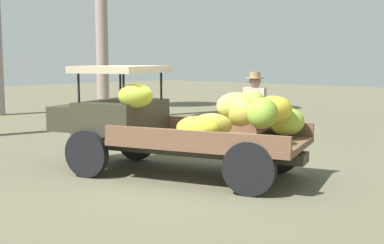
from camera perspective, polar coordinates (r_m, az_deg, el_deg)
name	(u,v)px	position (r m, az deg, el deg)	size (l,w,h in m)	color
ground_plane	(172,176)	(8.41, -2.32, -6.20)	(60.00, 60.00, 0.00)	#635E47
truck	(170,122)	(8.42, -2.49, -0.04)	(4.66, 2.82, 1.83)	#363325
farmer	(254,112)	(9.39, 7.13, 1.19)	(0.56, 0.52, 1.71)	olive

